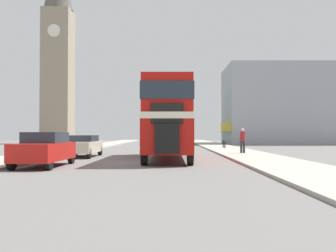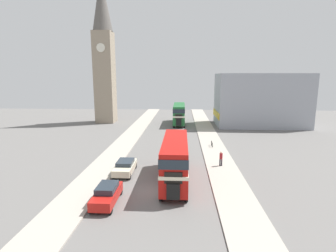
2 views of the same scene
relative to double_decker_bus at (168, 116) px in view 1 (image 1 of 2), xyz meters
name	(u,v)px [view 1 (image 1 of 2)]	position (x,y,z in m)	size (l,w,h in m)	color
ground_plane	(137,163)	(-1.52, -2.71, -2.50)	(120.00, 120.00, 0.00)	slate
sidewalk_right	(272,162)	(5.23, -2.71, -2.44)	(3.50, 120.00, 0.12)	#A8A093
sidewalk_left	(3,161)	(-8.27, -2.71, -2.44)	(3.50, 120.00, 0.12)	#A8A093
double_decker_bus	(168,116)	(0.00, 0.00, 0.00)	(2.42, 10.46, 4.20)	#B2140F
bus_distant	(170,126)	(-0.03, 31.94, 0.05)	(2.43, 10.81, 4.28)	#1E602D
car_parked_near	(45,149)	(-5.42, -4.95, -1.72)	(1.69, 4.23, 1.52)	red
car_parked_mid	(82,145)	(-5.41, 1.88, -1.78)	(1.84, 4.34, 1.35)	beige
pedestrian_walking	(243,139)	(5.13, 4.45, -1.42)	(0.34, 0.34, 1.70)	#282833
bicycle_on_pavement	(224,144)	(5.05, 12.98, -2.02)	(0.05, 1.76, 0.78)	black
church_tower	(58,35)	(-16.57, 33.55, 13.63)	(4.24, 4.24, 31.53)	gray
shop_building_block	(290,105)	(16.99, 31.27, 2.92)	(18.23, 10.03, 10.84)	#999EA8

